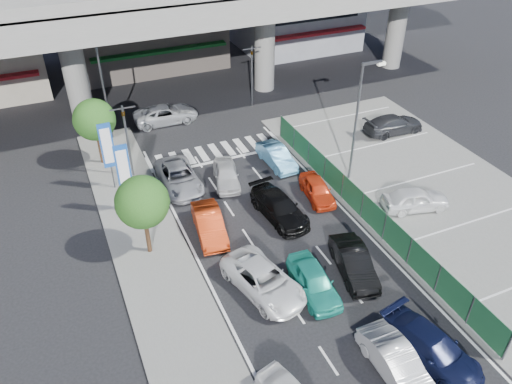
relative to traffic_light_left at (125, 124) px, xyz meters
name	(u,v)px	position (x,y,z in m)	size (l,w,h in m)	color
ground	(297,263)	(6.20, -12.00, -3.94)	(120.00, 120.00, 0.00)	black
parking_lot	(436,196)	(17.20, -10.00, -3.91)	(12.00, 28.00, 0.06)	#61615F
sidewalk_left	(150,251)	(-0.80, -8.00, -3.88)	(4.00, 30.00, 0.12)	#61615F
fence_run	(372,215)	(11.50, -11.00, -3.04)	(0.16, 22.00, 1.80)	#1D5531
traffic_light_left	(125,124)	(0.00, 0.00, 0.00)	(1.60, 1.24, 5.20)	#595B60
traffic_light_right	(252,61)	(11.70, 7.00, 0.00)	(1.60, 1.24, 5.20)	#595B60
street_lamp_right	(359,113)	(13.37, -6.00, 0.83)	(1.65, 0.22, 8.00)	#595B60
street_lamp_left	(104,78)	(-0.13, 6.00, 0.83)	(1.65, 0.22, 8.00)	#595B60
signboard_near	(124,170)	(-1.00, -4.01, -0.87)	(0.80, 0.14, 4.70)	#595B60
signboard_far	(107,148)	(-1.40, -1.01, -0.87)	(0.80, 0.14, 4.70)	#595B60
tree_near	(142,202)	(-0.80, -8.00, -0.55)	(2.80, 2.80, 4.80)	#382314
tree_far	(94,120)	(-1.60, 2.50, -0.55)	(2.80, 2.80, 4.80)	#382314
hatch_white_back_mid	(396,363)	(6.84, -19.63, -3.26)	(1.43, 4.10, 1.35)	silver
minivan_navy_back	(432,348)	(8.69, -19.62, -3.25)	(1.93, 4.76, 1.38)	black
sedan_white_mid_left	(263,280)	(3.73, -13.06, -3.25)	(2.29, 4.97, 1.38)	white
taxi_teal_mid	(314,281)	(5.98, -14.12, -3.25)	(1.63, 4.05, 1.38)	teal
hatch_black_mid_right	(354,263)	(8.52, -13.77, -3.25)	(1.46, 4.19, 1.38)	black
taxi_orange_left	(209,224)	(2.73, -7.79, -3.25)	(1.46, 4.19, 1.38)	red
sedan_black_mid	(279,207)	(7.07, -7.93, -3.25)	(1.93, 4.76, 1.38)	black
taxi_orange_right	(317,190)	(10.11, -7.11, -3.32)	(1.46, 3.63, 1.24)	red
wagon_silver_front_left	(179,177)	(2.53, -2.40, -3.25)	(2.29, 4.97, 1.38)	#97989E
sedan_white_front_mid	(226,174)	(5.48, -3.25, -3.28)	(1.55, 3.85, 1.31)	silver
kei_truck_front_right	(277,157)	(9.48, -2.50, -3.28)	(1.39, 3.99, 1.31)	#4D91BE
crossing_wagon_silver	(166,114)	(4.18, 6.93, -3.23)	(2.35, 5.09, 1.41)	#B5B8BD
parked_sedan_white	(415,199)	(14.96, -10.55, -3.18)	(1.64, 4.07, 1.39)	white
parked_sedan_dgrey	(394,124)	(19.75, -1.87, -3.18)	(1.95, 4.79, 1.39)	#2B2D30
traffic_cone	(349,187)	(12.20, -7.48, -3.50)	(0.39, 0.39, 0.76)	#F83D0D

